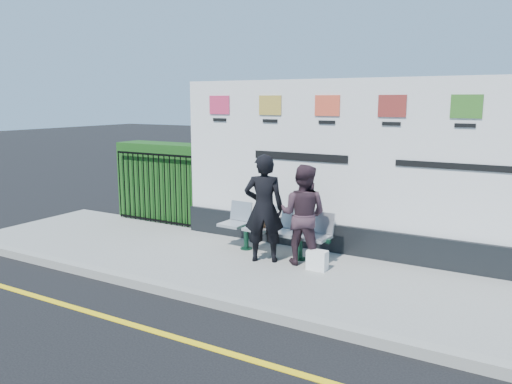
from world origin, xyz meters
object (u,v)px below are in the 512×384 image
(billboard, at_px, (390,183))
(woman_left, at_px, (264,208))
(bench, at_px, (272,242))
(woman_right, at_px, (303,215))

(billboard, height_order, woman_left, billboard)
(bench, xyz_separation_m, woman_right, (0.66, -0.19, 0.59))
(billboard, xyz_separation_m, woman_left, (-1.74, -1.13, -0.40))
(billboard, distance_m, bench, 2.22)
(billboard, xyz_separation_m, woman_right, (-1.13, -0.93, -0.48))
(bench, distance_m, woman_left, 0.78)
(woman_right, bearing_deg, woman_left, 12.66)
(billboard, relative_size, bench, 3.84)
(billboard, bearing_deg, woman_right, -140.73)
(woman_left, distance_m, woman_right, 0.65)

